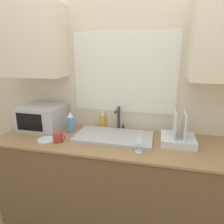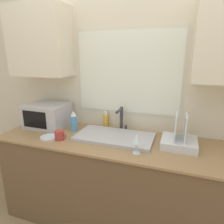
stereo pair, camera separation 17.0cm
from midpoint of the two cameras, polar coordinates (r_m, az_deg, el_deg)
countertop at (r=2.10m, az=-1.15°, el=-19.41°), size 2.28×0.69×0.91m
wall_back at (r=2.03m, az=0.98°, el=8.73°), size 6.00×0.38×2.60m
sink_basin at (r=1.91m, az=-2.06°, el=-7.10°), size 0.73×0.39×0.03m
faucet at (r=2.04m, az=-0.48°, el=-1.45°), size 0.08×0.18×0.25m
microwave at (r=2.27m, az=-21.41°, el=-1.44°), size 0.43×0.35×0.25m
dish_rack at (r=1.85m, az=15.86°, el=-7.07°), size 0.30×0.28×0.29m
spray_bottle at (r=2.09m, az=-14.07°, el=-2.90°), size 0.07×0.07×0.22m
soap_bottle at (r=2.17m, az=-4.96°, el=-2.50°), size 0.06×0.06×0.18m
mug_near_sink at (r=1.91m, az=-17.66°, el=-6.93°), size 0.12×0.09×0.09m
wine_glass at (r=1.62m, az=4.80°, el=-7.50°), size 0.07×0.07×0.17m
small_plate at (r=1.99m, az=-20.51°, el=-7.50°), size 0.17×0.17×0.01m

